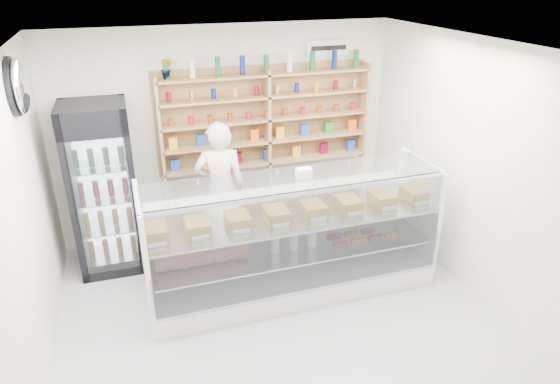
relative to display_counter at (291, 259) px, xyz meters
name	(u,v)px	position (x,y,z in m)	size (l,w,h in m)	color
room	(290,213)	(-0.31, -0.80, 1.02)	(5.00, 5.00, 5.00)	#ACACB1
display_counter	(291,259)	(0.00, 0.00, 0.00)	(3.25, 0.97, 1.41)	white
shop_worker	(220,189)	(-0.57, 1.10, 0.50)	(0.64, 0.42, 1.75)	silver
drinks_cooler	(104,189)	(-1.95, 1.17, 0.66)	(0.75, 0.73, 2.07)	black
wall_shelving	(267,119)	(0.19, 1.54, 1.21)	(2.84, 0.28, 1.33)	#A47B4D
potted_plant	(167,69)	(-1.05, 1.54, 1.94)	(0.14, 0.11, 0.26)	#1E6626
security_mirror	(20,86)	(-2.48, 0.40, 2.07)	(0.15, 0.50, 0.50)	silver
wall_sign	(328,48)	(1.09, 1.67, 2.07)	(0.62, 0.03, 0.20)	white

